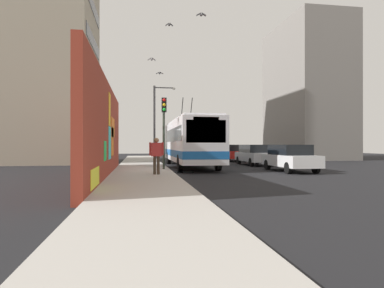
{
  "coord_description": "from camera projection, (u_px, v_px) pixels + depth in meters",
  "views": [
    {
      "loc": [
        -19.76,
        1.81,
        1.59
      ],
      "look_at": [
        0.2,
        -1.37,
        1.62
      ],
      "focal_mm": 31.35,
      "sensor_mm": 36.0,
      "label": 1
    }
  ],
  "objects": [
    {
      "name": "ground_plane",
      "position": [
        170.0,
        171.0,
        19.8
      ],
      "size": [
        80.0,
        80.0,
        0.0
      ],
      "primitive_type": "plane",
      "color": "black"
    },
    {
      "name": "sidewalk_slab",
      "position": [
        142.0,
        170.0,
        19.55
      ],
      "size": [
        48.0,
        3.2,
        0.15
      ],
      "primitive_type": "cube",
      "color": "#ADA8A0",
      "rests_on": "ground_plane"
    },
    {
      "name": "graffiti_wall",
      "position": [
        106.0,
        131.0,
        15.9
      ],
      "size": [
        15.16,
        0.32,
        4.48
      ],
      "color": "maroon",
      "rests_on": "ground_plane"
    },
    {
      "name": "building_far_left",
      "position": [
        55.0,
        51.0,
        29.8
      ],
      "size": [
        9.91,
        6.67,
        19.82
      ],
      "color": "#9E937F",
      "rests_on": "ground_plane"
    },
    {
      "name": "building_far_right",
      "position": [
        306.0,
        92.0,
        38.03
      ],
      "size": [
        11.07,
        6.19,
        15.17
      ],
      "color": "gray",
      "rests_on": "ground_plane"
    },
    {
      "name": "city_bus",
      "position": [
        190.0,
        141.0,
        23.88
      ],
      "size": [
        11.74,
        2.62,
        5.11
      ],
      "color": "silver",
      "rests_on": "ground_plane"
    },
    {
      "name": "parked_car_white",
      "position": [
        290.0,
        157.0,
        19.74
      ],
      "size": [
        4.5,
        1.83,
        1.58
      ],
      "color": "white",
      "rests_on": "ground_plane"
    },
    {
      "name": "parked_car_silver",
      "position": [
        254.0,
        154.0,
        25.81
      ],
      "size": [
        4.68,
        1.78,
        1.58
      ],
      "color": "#B7B7BC",
      "rests_on": "ground_plane"
    },
    {
      "name": "parked_car_red",
      "position": [
        232.0,
        153.0,
        31.81
      ],
      "size": [
        4.52,
        1.76,
        1.58
      ],
      "color": "#B21E19",
      "rests_on": "ground_plane"
    },
    {
      "name": "parked_car_navy",
      "position": [
        218.0,
        151.0,
        37.81
      ],
      "size": [
        4.11,
        1.93,
        1.58
      ],
      "color": "navy",
      "rests_on": "ground_plane"
    },
    {
      "name": "pedestrian_at_curb",
      "position": [
        156.0,
        153.0,
        16.15
      ],
      "size": [
        0.24,
        0.7,
        1.76
      ],
      "color": "#3F3326",
      "rests_on": "sidewalk_slab"
    },
    {
      "name": "traffic_light",
      "position": [
        164.0,
        121.0,
        19.6
      ],
      "size": [
        0.49,
        0.28,
        4.2
      ],
      "color": "#2D382D",
      "rests_on": "sidewalk_slab"
    },
    {
      "name": "street_lamp",
      "position": [
        157.0,
        118.0,
        29.29
      ],
      "size": [
        0.44,
        1.94,
        6.59
      ],
      "color": "#4C4C51",
      "rests_on": "sidewalk_slab"
    },
    {
      "name": "flying_pigeons",
      "position": [
        169.0,
        45.0,
        21.98
      ],
      "size": [
        7.02,
        3.07,
        3.16
      ],
      "color": "#47474C"
    },
    {
      "name": "curbside_puddle",
      "position": [
        181.0,
        172.0,
        19.17
      ],
      "size": [
        1.54,
        1.54,
        0.0
      ],
      "primitive_type": "cylinder",
      "color": "black",
      "rests_on": "ground_plane"
    }
  ]
}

